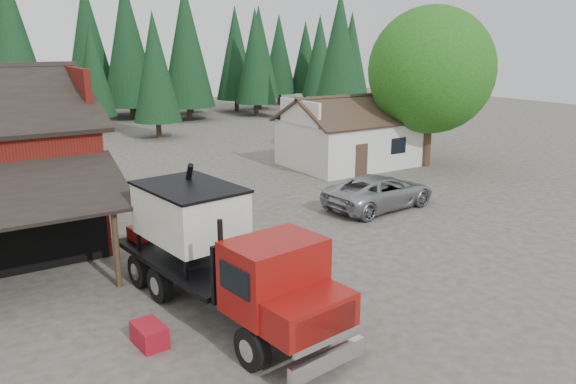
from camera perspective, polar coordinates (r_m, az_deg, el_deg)
ground at (r=20.38m, az=0.42°, el=-8.10°), size 120.00×120.00×0.00m
farmhouse at (r=37.45m, az=6.31°, el=5.29°), size 8.60×6.42×4.65m
deciduous_tree at (r=37.47m, az=14.36°, el=11.45°), size 8.00×8.00×10.20m
conifer_backdrop at (r=59.14m, az=-22.48°, el=6.23°), size 76.00×16.00×16.00m
near_pine_b at (r=48.53m, az=-13.36°, el=12.25°), size 3.96×3.96×10.40m
near_pine_c at (r=52.69m, az=5.25°, el=13.88°), size 4.84×4.84×12.40m
near_pine_d at (r=50.08m, az=-26.19°, el=12.95°), size 5.28×5.28×13.40m
feed_truck at (r=16.93m, az=-7.01°, el=-5.93°), size 3.65×9.68×4.26m
silver_car at (r=28.04m, az=9.31°, el=0.06°), size 6.21×3.30×1.66m
equip_box at (r=16.22m, az=-13.90°, el=-13.90°), size 0.79×1.15×0.60m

